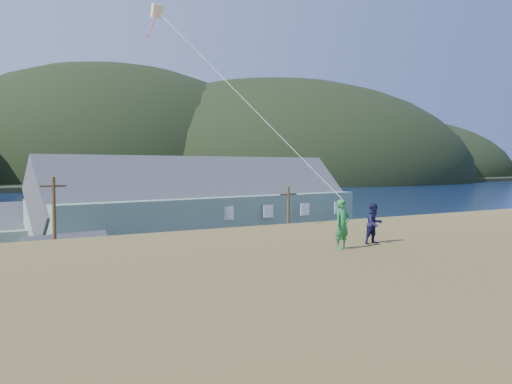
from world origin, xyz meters
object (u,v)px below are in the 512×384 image
at_px(shed_white, 69,264).
at_px(kite_flyer_green, 342,224).
at_px(kite_flyer_navy, 374,224).
at_px(lodge, 208,207).
at_px(shed_palegreen_far, 38,233).

height_order(shed_white, kite_flyer_green, kite_flyer_green).
height_order(kite_flyer_green, kite_flyer_navy, kite_flyer_green).
height_order(lodge, shed_white, lodge).
xyz_separation_m(shed_white, kite_flyer_green, (4.33, -29.25, 5.96)).
distance_m(lodge, shed_palegreen_far, 18.60).
relative_size(lodge, shed_white, 5.26).
distance_m(lodge, kite_flyer_green, 42.45).
bearing_deg(kite_flyer_navy, kite_flyer_green, -167.03).
height_order(shed_white, kite_flyer_navy, kite_flyer_navy).
bearing_deg(shed_palegreen_far, kite_flyer_navy, -83.43).
height_order(shed_palegreen_far, kite_flyer_navy, kite_flyer_navy).
height_order(shed_white, shed_palegreen_far, shed_palegreen_far).
xyz_separation_m(shed_palegreen_far, kite_flyer_green, (5.11, -44.50, 5.17)).
relative_size(lodge, kite_flyer_green, 23.29).
height_order(lodge, kite_flyer_navy, lodge).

